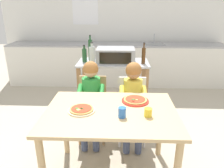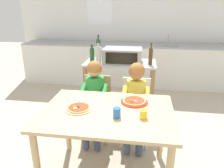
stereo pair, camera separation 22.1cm
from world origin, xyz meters
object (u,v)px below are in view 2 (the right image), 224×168
Objects in this scene: kitchen_island_cart at (120,82)px; pizza_plate_cream at (79,108)px; bottle_slim_sauce at (151,56)px; pizza_plate_red_rimmed at (134,101)px; bottle_brown_beer at (92,54)px; dining_chair_left at (96,103)px; bottle_dark_olive_oil at (98,55)px; bottle_clear_vinegar at (99,49)px; dining_table at (107,121)px; child_in_green_shirt at (94,93)px; dining_chair_right at (135,106)px; child_in_yellow_shirt at (136,96)px; drinking_cup_blue at (117,113)px; drinking_cup_yellow at (143,114)px; toaster_oven at (123,55)px.

pizza_plate_cream is (-0.24, -1.29, 0.18)m from kitchen_island_cart.
bottle_slim_sauce is 1.11× the size of pizza_plate_red_rimmed.
bottle_brown_beer is 0.75m from dining_chair_left.
bottle_dark_olive_oil is 0.32m from bottle_clear_vinegar.
child_in_green_shirt is at bearing 113.53° from dining_table.
bottle_brown_beer reaches higher than pizza_plate_cream.
bottle_dark_olive_oil is 0.39× the size of dining_chair_right.
dining_chair_right is 0.22m from child_in_yellow_shirt.
pizza_plate_red_rimmed is (-0.00, -0.49, 0.29)m from dining_chair_right.
drinking_cup_blue is at bearing -99.30° from dining_chair_right.
bottle_dark_olive_oil is 0.81m from child_in_yellow_shirt.
pizza_plate_cream is at bearing -90.02° from dining_chair_left.
drinking_cup_yellow is at bearing -7.26° from pizza_plate_cream.
toaster_oven is 1.31m from pizza_plate_cream.
pizza_plate_cream is at bearing -102.51° from toaster_oven.
bottle_slim_sauce reaches higher than drinking_cup_yellow.
bottle_dark_olive_oil is at bearing 93.89° from child_in_green_shirt.
bottle_dark_olive_oil reaches higher than pizza_plate_cream.
dining_chair_right is 0.86m from drinking_cup_yellow.
dining_chair_left is (0.09, -0.65, -0.57)m from bottle_clear_vinegar.
dining_chair_left is at bearing -84.71° from bottle_dark_olive_oil.
bottle_brown_beer is at bearing 175.21° from bottle_slim_sauce.
toaster_oven is at bearing 170.99° from bottle_slim_sauce.
pizza_plate_cream reaches higher than dining_table.
child_in_green_shirt is 4.15× the size of pizza_plate_cream.
pizza_plate_cream is at bearing -124.97° from dining_chair_right.
bottle_slim_sauce is 1.01m from pizza_plate_red_rimmed.
child_in_yellow_shirt is at bearing -90.00° from dining_chair_right.
pizza_plate_red_rimmed is (0.50, -0.40, 0.11)m from child_in_green_shirt.
child_in_green_shirt is (-0.27, 0.61, 0.01)m from dining_table.
bottle_brown_beer reaches higher than dining_table.
drinking_cup_yellow is (0.09, -0.67, 0.13)m from child_in_yellow_shirt.
bottle_clear_vinegar reaches higher than drinking_cup_yellow.
kitchen_island_cart is at bearing 79.28° from pizza_plate_cream.
child_in_yellow_shirt reaches higher than dining_table.
bottle_slim_sauce is at bearing 86.64° from drinking_cup_yellow.
bottle_brown_beer is 0.20× the size of dining_table.
bottle_slim_sauce is 1.35m from drinking_cup_blue.
pizza_plate_cream is 0.55m from pizza_plate_red_rimmed.
toaster_oven is 0.52× the size of child_in_green_shirt.
toaster_oven reaches higher than dining_chair_right.
bottle_clear_vinegar is at bearing 115.03° from drinking_cup_yellow.
dining_table is 0.67m from child_in_green_shirt.
child_in_green_shirt is (-0.50, -0.09, 0.18)m from dining_chair_right.
dining_chair_left is 0.79× the size of child_in_green_shirt.
kitchen_island_cart is 1.33m from pizza_plate_cream.
dining_chair_right is 3.26× the size of pizza_plate_cream.
pizza_plate_cream is 0.38m from drinking_cup_blue.
drinking_cup_yellow is 0.23m from drinking_cup_blue.
toaster_oven reaches higher than drinking_cup_yellow.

